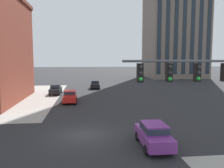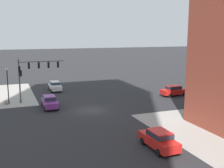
{
  "view_description": "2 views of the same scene",
  "coord_description": "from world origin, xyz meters",
  "px_view_note": "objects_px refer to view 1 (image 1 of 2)",
  "views": [
    {
      "loc": [
        0.17,
        -18.32,
        6.07
      ],
      "look_at": [
        2.97,
        5.81,
        3.45
      ],
      "focal_mm": 37.48,
      "sensor_mm": 36.0,
      "label": 1
    },
    {
      "loc": [
        10.23,
        34.44,
        9.93
      ],
      "look_at": [
        -2.81,
        0.66,
        3.45
      ],
      "focal_mm": 44.87,
      "sensor_mm": 36.0,
      "label": 2
    }
  ],
  "objects_px": {
    "car_main_northbound_far": "(154,134)",
    "car_cross_eastbound": "(95,84)",
    "traffic_signal_main": "(217,91)",
    "car_parked_curb": "(70,96)",
    "car_main_mid": "(56,89)"
  },
  "relations": [
    {
      "from": "car_main_northbound_far",
      "to": "car_parked_curb",
      "type": "height_order",
      "value": "same"
    },
    {
      "from": "traffic_signal_main",
      "to": "car_main_northbound_far",
      "type": "height_order",
      "value": "traffic_signal_main"
    },
    {
      "from": "traffic_signal_main",
      "to": "car_parked_curb",
      "type": "xyz_separation_m",
      "value": [
        -8.67,
        21.74,
        -3.56
      ]
    },
    {
      "from": "car_cross_eastbound",
      "to": "car_main_mid",
      "type": "relative_size",
      "value": 1.01
    },
    {
      "from": "traffic_signal_main",
      "to": "car_cross_eastbound",
      "type": "distance_m",
      "value": 37.34
    },
    {
      "from": "car_main_northbound_far",
      "to": "car_parked_curb",
      "type": "distance_m",
      "value": 18.68
    },
    {
      "from": "car_cross_eastbound",
      "to": "car_main_mid",
      "type": "bearing_deg",
      "value": -135.15
    },
    {
      "from": "traffic_signal_main",
      "to": "car_main_northbound_far",
      "type": "bearing_deg",
      "value": 113.75
    },
    {
      "from": "car_main_northbound_far",
      "to": "traffic_signal_main",
      "type": "bearing_deg",
      "value": -66.25
    },
    {
      "from": "car_main_northbound_far",
      "to": "car_cross_eastbound",
      "type": "height_order",
      "value": "same"
    },
    {
      "from": "car_parked_curb",
      "to": "car_main_mid",
      "type": "height_order",
      "value": "same"
    },
    {
      "from": "car_cross_eastbound",
      "to": "car_parked_curb",
      "type": "relative_size",
      "value": 1.0
    },
    {
      "from": "car_parked_curb",
      "to": "car_cross_eastbound",
      "type": "bearing_deg",
      "value": 74.74
    },
    {
      "from": "car_main_northbound_far",
      "to": "car_cross_eastbound",
      "type": "relative_size",
      "value": 1.0
    },
    {
      "from": "traffic_signal_main",
      "to": "car_parked_curb",
      "type": "distance_m",
      "value": 23.68
    }
  ]
}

